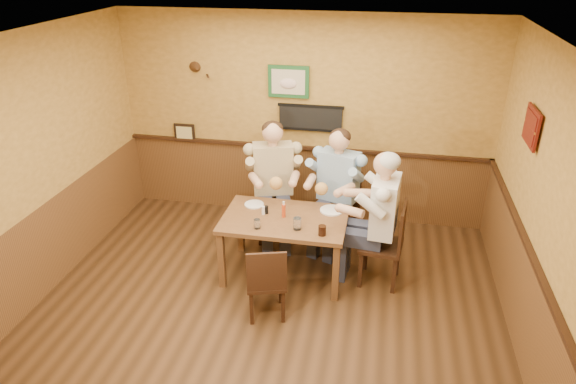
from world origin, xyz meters
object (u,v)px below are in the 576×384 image
(cola_tumbler, at_px, (322,230))
(chair_right_end, at_px, (381,243))
(chair_back_left, at_px, (273,203))
(chair_back_right, at_px, (337,210))
(water_glass_left, at_px, (257,224))
(hot_sauce_bottle, at_px, (284,210))
(water_glass_mid, at_px, (297,224))
(diner_blue_polo, at_px, (338,195))
(dining_table, at_px, (285,225))
(diner_tan_shirt, at_px, (273,188))
(chair_near_side, at_px, (266,279))
(diner_white_elder, at_px, (383,227))
(pepper_shaker, at_px, (267,210))
(salt_shaker, at_px, (263,210))

(cola_tumbler, bearing_deg, chair_right_end, 29.76)
(chair_back_left, relative_size, chair_back_right, 1.03)
(water_glass_left, distance_m, hot_sauce_bottle, 0.38)
(water_glass_mid, height_order, hot_sauce_bottle, hot_sauce_bottle)
(diner_blue_polo, height_order, hot_sauce_bottle, diner_blue_polo)
(dining_table, distance_m, diner_tan_shirt, 0.86)
(water_glass_left, bearing_deg, cola_tumbler, -0.59)
(chair_near_side, xyz_separation_m, diner_white_elder, (1.14, 0.82, 0.28))
(diner_white_elder, distance_m, cola_tumbler, 0.73)
(diner_blue_polo, distance_m, hot_sauce_bottle, 0.95)
(diner_white_elder, distance_m, pepper_shaker, 1.32)
(chair_back_right, height_order, chair_near_side, chair_back_right)
(chair_right_end, bearing_deg, chair_back_left, -111.37)
(chair_back_left, distance_m, diner_tan_shirt, 0.22)
(diner_white_elder, bearing_deg, water_glass_mid, -66.23)
(chair_back_left, height_order, water_glass_mid, chair_back_left)
(water_glass_left, bearing_deg, chair_back_left, 93.37)
(diner_tan_shirt, bearing_deg, chair_near_side, -96.92)
(chair_right_end, relative_size, cola_tumbler, 9.10)
(dining_table, distance_m, hot_sauce_bottle, 0.18)
(chair_back_right, bearing_deg, diner_white_elder, -32.83)
(diner_tan_shirt, relative_size, water_glass_mid, 10.74)
(chair_right_end, xyz_separation_m, pepper_shaker, (-1.32, -0.01, 0.30))
(chair_back_left, bearing_deg, cola_tumbler, -71.36)
(dining_table, distance_m, diner_white_elder, 1.10)
(diner_tan_shirt, bearing_deg, cola_tumbler, -71.36)
(chair_near_side, xyz_separation_m, pepper_shaker, (-0.18, 0.81, 0.37))
(diner_tan_shirt, bearing_deg, chair_right_end, -44.21)
(chair_right_end, bearing_deg, water_glass_left, -69.02)
(diner_white_elder, bearing_deg, pepper_shaker, -83.51)
(pepper_shaker, bearing_deg, chair_back_left, 96.72)
(chair_back_left, xyz_separation_m, chair_back_right, (0.83, -0.01, -0.01))
(cola_tumbler, bearing_deg, chair_back_left, 125.26)
(salt_shaker, bearing_deg, cola_tumbler, -24.68)
(water_glass_left, height_order, hot_sauce_bottle, hot_sauce_bottle)
(dining_table, xyz_separation_m, pepper_shaker, (-0.22, 0.06, 0.14))
(chair_right_end, xyz_separation_m, diner_blue_polo, (-0.58, 0.73, 0.20))
(diner_blue_polo, distance_m, water_glass_mid, 1.08)
(chair_near_side, bearing_deg, chair_back_left, -96.78)
(chair_right_end, distance_m, diner_white_elder, 0.21)
(cola_tumbler, relative_size, pepper_shaker, 1.13)
(chair_back_right, distance_m, water_glass_left, 1.36)
(dining_table, relative_size, cola_tumbler, 12.74)
(diner_tan_shirt, xyz_separation_m, diner_blue_polo, (0.83, -0.01, -0.02))
(chair_back_right, distance_m, diner_blue_polo, 0.21)
(diner_tan_shirt, height_order, water_glass_left, diner_tan_shirt)
(chair_back_left, distance_m, pepper_shaker, 0.80)
(chair_back_right, distance_m, chair_right_end, 0.93)
(water_glass_mid, height_order, pepper_shaker, water_glass_mid)
(dining_table, xyz_separation_m, water_glass_mid, (0.19, -0.23, 0.16))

